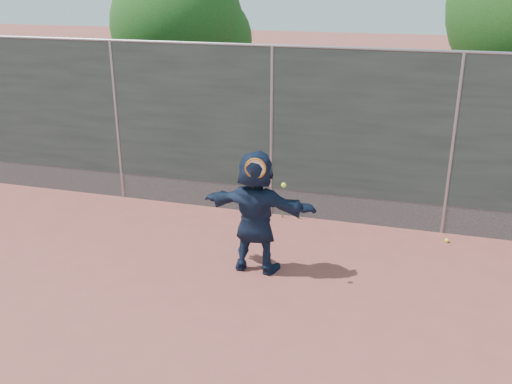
# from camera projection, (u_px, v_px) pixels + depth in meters

# --- Properties ---
(ground) EXTENTS (80.00, 80.00, 0.00)m
(ground) POSITION_uv_depth(u_px,v_px,m) (201.00, 315.00, 7.31)
(ground) COLOR #9E4C42
(ground) RESTS_ON ground
(player) EXTENTS (1.71, 0.61, 1.82)m
(player) POSITION_uv_depth(u_px,v_px,m) (256.00, 212.00, 8.15)
(player) COLOR #16233D
(player) RESTS_ON ground
(ball_ground) EXTENTS (0.07, 0.07, 0.07)m
(ball_ground) POSITION_uv_depth(u_px,v_px,m) (447.00, 240.00, 9.30)
(ball_ground) COLOR #DAFA37
(ball_ground) RESTS_ON ground
(fence) EXTENTS (20.00, 0.06, 3.03)m
(fence) POSITION_uv_depth(u_px,v_px,m) (271.00, 129.00, 9.89)
(fence) COLOR #38423D
(fence) RESTS_ON ground
(swing_action) EXTENTS (0.59, 0.16, 0.51)m
(swing_action) POSITION_uv_depth(u_px,v_px,m) (258.00, 171.00, 7.70)
(swing_action) COLOR #C26212
(swing_action) RESTS_ON ground
(tree_left) EXTENTS (3.15, 3.00, 4.53)m
(tree_left) POSITION_uv_depth(u_px,v_px,m) (185.00, 30.00, 12.89)
(tree_left) COLOR #382314
(tree_left) RESTS_ON ground
(weed_clump) EXTENTS (0.68, 0.07, 0.30)m
(weed_clump) POSITION_uv_depth(u_px,v_px,m) (285.00, 211.00, 10.22)
(weed_clump) COLOR #387226
(weed_clump) RESTS_ON ground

